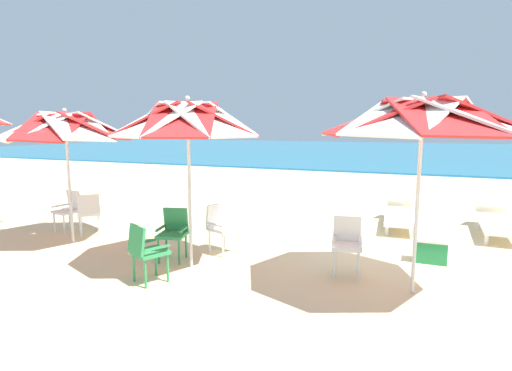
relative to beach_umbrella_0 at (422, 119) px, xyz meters
name	(u,v)px	position (x,y,z in m)	size (l,w,h in m)	color
ground_plane	(378,246)	(-0.63, 2.07, -2.33)	(80.00, 80.00, 0.00)	beige
sea	(412,151)	(-0.63, 31.99, -2.28)	(80.00, 36.00, 0.10)	teal
surf_foam	(403,176)	(-0.63, 13.69, -2.33)	(80.00, 0.70, 0.01)	white
beach_umbrella_0	(422,119)	(0.00, 0.00, 0.00)	(2.61, 2.61, 2.68)	silver
plastic_chair_0	(347,242)	(-0.96, 0.41, -1.84)	(0.51, 0.54, 0.87)	white
beach_umbrella_1	(188,121)	(-3.30, -0.27, -0.02)	(2.33, 2.33, 2.70)	silver
plastic_chair_1	(221,225)	(-3.22, 0.62, -1.84)	(0.59, 0.57, 0.87)	white
plastic_chair_2	(173,231)	(-3.78, -0.03, -1.84)	(0.53, 0.55, 0.87)	#2D8C4C
plastic_chair_3	(146,249)	(-3.56, -1.07, -1.84)	(0.59, 0.61, 0.87)	#2D8C4C
beach_umbrella_2	(66,128)	(-6.16, 0.07, -0.13)	(2.40, 2.40, 2.57)	silver
plastic_chair_4	(89,211)	(-6.28, 0.64, -1.84)	(0.63, 0.63, 0.87)	white
plastic_chair_5	(69,208)	(-6.90, 0.70, -1.84)	(0.51, 0.54, 0.87)	white
sun_lounger_0	(497,222)	(1.55, 3.79, -2.05)	(0.69, 2.16, 0.62)	white
sun_lounger_1	(400,214)	(-0.34, 3.78, -2.05)	(0.74, 2.18, 0.62)	white
cooler_box	(431,250)	(0.26, 1.45, -2.13)	(0.50, 0.34, 0.40)	#238C4C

